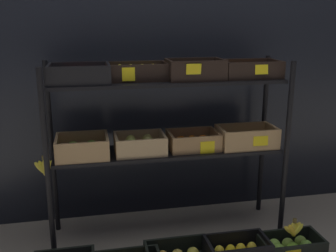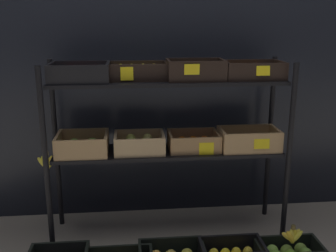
{
  "view_description": "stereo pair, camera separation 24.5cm",
  "coord_description": "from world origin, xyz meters",
  "views": [
    {
      "loc": [
        -0.47,
        -2.32,
        1.36
      ],
      "look_at": [
        0.0,
        0.0,
        0.72
      ],
      "focal_mm": 42.93,
      "sensor_mm": 36.0,
      "label": 1
    },
    {
      "loc": [
        -0.23,
        -2.35,
        1.36
      ],
      "look_at": [
        0.0,
        0.0,
        0.72
      ],
      "focal_mm": 42.93,
      "sensor_mm": 36.0,
      "label": 2
    }
  ],
  "objects": [
    {
      "name": "display_rack",
      "position": [
        -0.0,
        -0.01,
        0.79
      ],
      "size": [
        1.54,
        0.37,
        1.12
      ],
      "color": "black",
      "rests_on": "ground_plane"
    },
    {
      "name": "crate_ground_apple_green",
      "position": [
        0.66,
        -0.4,
        0.04
      ],
      "size": [
        0.37,
        0.21,
        0.11
      ],
      "color": "black",
      "rests_on": "ground_plane"
    },
    {
      "name": "banana_bunch_loose",
      "position": [
        0.67,
        -0.4,
        0.16
      ],
      "size": [
        0.14,
        0.05,
        0.12
      ],
      "color": "brown",
      "rests_on": "crate_ground_apple_green"
    },
    {
      "name": "storefront_wall",
      "position": [
        0.0,
        0.37,
        1.14
      ],
      "size": [
        3.82,
        0.12,
        2.29
      ],
      "primitive_type": "cube",
      "color": "black",
      "rests_on": "ground_plane"
    },
    {
      "name": "ground_plane",
      "position": [
        0.0,
        0.0,
        0.0
      ],
      "size": [
        10.0,
        10.0,
        0.0
      ],
      "primitive_type": "plane",
      "color": "gray"
    }
  ]
}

